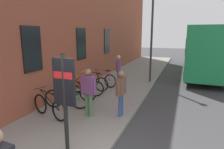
{
  "coord_description": "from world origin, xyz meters",
  "views": [
    {
      "loc": [
        -3.54,
        -1.62,
        2.98
      ],
      "look_at": [
        3.3,
        0.96,
        1.42
      ],
      "focal_mm": 31.74,
      "sensor_mm": 36.0,
      "label": 1
    }
  ],
  "objects": [
    {
      "name": "pedestrian_near_bus",
      "position": [
        2.63,
        0.38,
        1.1
      ],
      "size": [
        0.61,
        0.24,
        1.6
      ],
      "color": "#334C8C",
      "rests_on": "sidewalk_pavement"
    },
    {
      "name": "transit_info_sign",
      "position": [
        0.15,
        0.94,
        1.72
      ],
      "size": [
        0.1,
        0.55,
        2.4
      ],
      "color": "black",
      "rests_on": "sidewalk_pavement"
    },
    {
      "name": "station_facade",
      "position": [
        8.99,
        3.8,
        4.96
      ],
      "size": [
        22.0,
        0.65,
        9.92
      ],
      "color": "brown",
      "rests_on": "ground"
    },
    {
      "name": "bicycle_under_window",
      "position": [
        5.02,
        2.69,
        0.51
      ],
      "size": [
        0.48,
        1.77,
        0.97
      ],
      "color": "black",
      "rests_on": "sidewalk_pavement"
    },
    {
      "name": "pedestrian_crossing_street",
      "position": [
        6.53,
        1.81,
        1.13
      ],
      "size": [
        0.62,
        0.34,
        1.65
      ],
      "color": "#723F72",
      "rests_on": "sidewalk_pavement"
    },
    {
      "name": "pedestrian_by_facade",
      "position": [
        2.21,
        1.41,
        1.14
      ],
      "size": [
        0.34,
        0.62,
        1.68
      ],
      "color": "#4C724C",
      "rests_on": "sidewalk_pavement"
    },
    {
      "name": "ground",
      "position": [
        6.0,
        -1.0,
        0.0
      ],
      "size": [
        60.0,
        60.0,
        0.0
      ],
      "primitive_type": "plane",
      "color": "#38383A"
    },
    {
      "name": "sidewalk_pavement",
      "position": [
        8.0,
        1.75,
        0.06
      ],
      "size": [
        24.0,
        3.5,
        0.12
      ],
      "primitive_type": "cube",
      "color": "gray",
      "rests_on": "ground"
    },
    {
      "name": "street_lamp",
      "position": [
        7.89,
        0.3,
        3.39
      ],
      "size": [
        0.28,
        0.28,
        5.55
      ],
      "color": "#333338",
      "rests_on": "sidewalk_pavement"
    },
    {
      "name": "bicycle_far_end",
      "position": [
        3.39,
        2.62,
        0.51
      ],
      "size": [
        0.55,
        1.74,
        0.97
      ],
      "color": "black",
      "rests_on": "sidewalk_pavement"
    },
    {
      "name": "bicycle_mid_rack",
      "position": [
        1.64,
        2.62,
        0.51
      ],
      "size": [
        0.66,
        1.71,
        0.97
      ],
      "color": "black",
      "rests_on": "sidewalk_pavement"
    },
    {
      "name": "bicycle_end_of_row",
      "position": [
        4.19,
        2.61,
        0.51
      ],
      "size": [
        0.53,
        1.75,
        0.97
      ],
      "color": "black",
      "rests_on": "sidewalk_pavement"
    },
    {
      "name": "bicycle_leaning_wall",
      "position": [
        2.55,
        2.53,
        0.51
      ],
      "size": [
        0.53,
        1.75,
        0.97
      ],
      "color": "black",
      "rests_on": "sidewalk_pavement"
    },
    {
      "name": "city_bus",
      "position": [
        12.57,
        -3.0,
        1.92
      ],
      "size": [
        10.59,
        2.94,
        3.35
      ],
      "color": "#1E8C4C",
      "rests_on": "ground"
    },
    {
      "name": "bicycle_beside_lamp",
      "position": [
        5.94,
        2.53,
        0.51
      ],
      "size": [
        0.52,
        1.75,
        0.97
      ],
      "color": "black",
      "rests_on": "sidewalk_pavement"
    }
  ]
}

